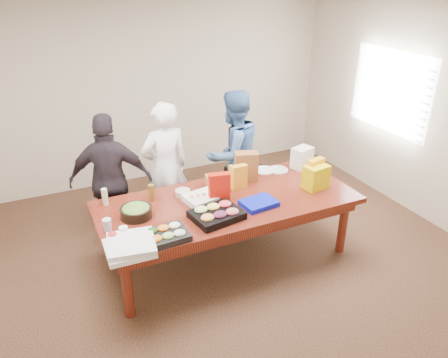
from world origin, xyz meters
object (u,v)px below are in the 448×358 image
person_center (165,168)px  salad_bowl (136,212)px  office_chair (246,166)px  sheet_cake (204,198)px  person_right (233,154)px  conference_table (228,229)px

person_center → salad_bowl: size_ratio=5.19×
office_chair → sheet_cake: (-1.09, -1.08, 0.28)m
person_right → person_center: bearing=-13.7°
office_chair → person_center: person_center is taller
conference_table → person_right: 1.15m
person_center → sheet_cake: size_ratio=4.18×
conference_table → person_right: bearing=61.0°
conference_table → salad_bowl: (-0.99, 0.07, 0.43)m
person_right → sheet_cake: (-0.75, -0.82, -0.06)m
office_chair → sheet_cake: bearing=-156.6°
conference_table → office_chair: 1.45m
conference_table → office_chair: bearing=54.5°
person_center → salad_bowl: 1.02m
sheet_cake → conference_table: bearing=-32.3°
sheet_cake → salad_bowl: size_ratio=1.24×
office_chair → person_right: size_ratio=0.60×
office_chair → salad_bowl: office_chair is taller
conference_table → office_chair: size_ratio=2.75×
office_chair → sheet_cake: 1.56m
salad_bowl → person_right: bearing=29.5°
office_chair → person_right: (-0.33, -0.26, 0.33)m
conference_table → salad_bowl: size_ratio=8.78×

